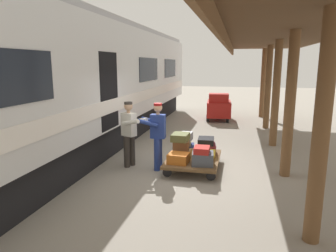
{
  "coord_description": "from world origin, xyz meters",
  "views": [
    {
      "loc": [
        -1.33,
        7.56,
        2.65
      ],
      "look_at": [
        0.33,
        0.29,
        1.15
      ],
      "focal_mm": 33.09,
      "sensor_mm": 36.0,
      "label": 1
    }
  ],
  "objects_px": {
    "train_car": "(58,86)",
    "porter_in_overalls": "(157,134)",
    "suitcase_black_hardshell": "(206,141)",
    "suitcase_tan_vintage": "(182,153)",
    "suitcase_red_plastic": "(202,150)",
    "suitcase_yellow_case": "(205,155)",
    "luggage_cart": "(193,159)",
    "suitcase_navy_fabric": "(185,148)",
    "suitcase_slate_roller": "(203,159)",
    "suitcase_brown_leather": "(181,145)",
    "suitcase_orange_carryall": "(178,158)",
    "suitcase_burgundy_valise": "(207,148)",
    "suitcase_olive_duffel": "(180,137)",
    "porter_by_door": "(130,132)",
    "baggage_tug": "(219,107)",
    "suitcase_gray_aluminum": "(186,136)",
    "suitcase_cream_canvas": "(185,143)"
  },
  "relations": [
    {
      "from": "suitcase_cream_canvas",
      "to": "suitcase_olive_duffel",
      "type": "distance_m",
      "value": 0.55
    },
    {
      "from": "suitcase_navy_fabric",
      "to": "suitcase_yellow_case",
      "type": "relative_size",
      "value": 1.14
    },
    {
      "from": "suitcase_tan_vintage",
      "to": "suitcase_red_plastic",
      "type": "relative_size",
      "value": 1.33
    },
    {
      "from": "train_car",
      "to": "suitcase_tan_vintage",
      "type": "bearing_deg",
      "value": -179.77
    },
    {
      "from": "luggage_cart",
      "to": "suitcase_slate_roller",
      "type": "bearing_deg",
      "value": 120.13
    },
    {
      "from": "suitcase_orange_carryall",
      "to": "suitcase_navy_fabric",
      "type": "bearing_deg",
      "value": -90.0
    },
    {
      "from": "suitcase_orange_carryall",
      "to": "baggage_tug",
      "type": "xyz_separation_m",
      "value": [
        -0.46,
        -7.75,
        0.22
      ]
    },
    {
      "from": "suitcase_black_hardshell",
      "to": "porter_in_overalls",
      "type": "height_order",
      "value": "porter_in_overalls"
    },
    {
      "from": "luggage_cart",
      "to": "suitcase_red_plastic",
      "type": "relative_size",
      "value": 4.3
    },
    {
      "from": "luggage_cart",
      "to": "suitcase_gray_aluminum",
      "type": "bearing_deg",
      "value": -59.26
    },
    {
      "from": "suitcase_tan_vintage",
      "to": "suitcase_yellow_case",
      "type": "height_order",
      "value": "suitcase_yellow_case"
    },
    {
      "from": "suitcase_tan_vintage",
      "to": "suitcase_black_hardshell",
      "type": "height_order",
      "value": "suitcase_black_hardshell"
    },
    {
      "from": "suitcase_navy_fabric",
      "to": "suitcase_slate_roller",
      "type": "height_order",
      "value": "suitcase_slate_roller"
    },
    {
      "from": "porter_in_overalls",
      "to": "train_car",
      "type": "bearing_deg",
      "value": -4.67
    },
    {
      "from": "suitcase_slate_roller",
      "to": "porter_in_overalls",
      "type": "xyz_separation_m",
      "value": [
        1.18,
        -0.26,
        0.49
      ]
    },
    {
      "from": "luggage_cart",
      "to": "suitcase_orange_carryall",
      "type": "height_order",
      "value": "suitcase_orange_carryall"
    },
    {
      "from": "train_car",
      "to": "suitcase_brown_leather",
      "type": "relative_size",
      "value": 49.0
    },
    {
      "from": "porter_in_overalls",
      "to": "baggage_tug",
      "type": "height_order",
      "value": "porter_in_overalls"
    },
    {
      "from": "suitcase_tan_vintage",
      "to": "suitcase_slate_roller",
      "type": "distance_m",
      "value": 0.78
    },
    {
      "from": "suitcase_navy_fabric",
      "to": "suitcase_olive_duffel",
      "type": "height_order",
      "value": "suitcase_olive_duffel"
    },
    {
      "from": "suitcase_orange_carryall",
      "to": "suitcase_burgundy_valise",
      "type": "height_order",
      "value": "suitcase_burgundy_valise"
    },
    {
      "from": "suitcase_slate_roller",
      "to": "suitcase_olive_duffel",
      "type": "xyz_separation_m",
      "value": [
        0.64,
        -0.51,
        0.37
      ]
    },
    {
      "from": "suitcase_cream_canvas",
      "to": "porter_by_door",
      "type": "distance_m",
      "value": 1.56
    },
    {
      "from": "suitcase_brown_leather",
      "to": "suitcase_red_plastic",
      "type": "height_order",
      "value": "suitcase_red_plastic"
    },
    {
      "from": "suitcase_burgundy_valise",
      "to": "suitcase_olive_duffel",
      "type": "distance_m",
      "value": 0.9
    },
    {
      "from": "suitcase_yellow_case",
      "to": "suitcase_black_hardshell",
      "type": "height_order",
      "value": "suitcase_black_hardshell"
    },
    {
      "from": "train_car",
      "to": "baggage_tug",
      "type": "xyz_separation_m",
      "value": [
        -3.9,
        -7.26,
        -1.43
      ]
    },
    {
      "from": "suitcase_tan_vintage",
      "to": "suitcase_navy_fabric",
      "type": "bearing_deg",
      "value": -90.0
    },
    {
      "from": "luggage_cart",
      "to": "porter_by_door",
      "type": "relative_size",
      "value": 1.08
    },
    {
      "from": "suitcase_burgundy_valise",
      "to": "baggage_tug",
      "type": "height_order",
      "value": "baggage_tug"
    },
    {
      "from": "suitcase_tan_vintage",
      "to": "porter_by_door",
      "type": "relative_size",
      "value": 0.33
    },
    {
      "from": "suitcase_orange_carryall",
      "to": "suitcase_burgundy_valise",
      "type": "relative_size",
      "value": 0.92
    },
    {
      "from": "suitcase_tan_vintage",
      "to": "suitcase_red_plastic",
      "type": "bearing_deg",
      "value": 136.14
    },
    {
      "from": "suitcase_black_hardshell",
      "to": "suitcase_gray_aluminum",
      "type": "bearing_deg",
      "value": 4.51
    },
    {
      "from": "suitcase_orange_carryall",
      "to": "porter_in_overalls",
      "type": "height_order",
      "value": "porter_in_overalls"
    },
    {
      "from": "train_car",
      "to": "suitcase_orange_carryall",
      "type": "distance_m",
      "value": 3.85
    },
    {
      "from": "suitcase_black_hardshell",
      "to": "suitcase_navy_fabric",
      "type": "bearing_deg",
      "value": 0.29
    },
    {
      "from": "train_car",
      "to": "luggage_cart",
      "type": "relative_size",
      "value": 11.52
    },
    {
      "from": "suitcase_navy_fabric",
      "to": "porter_by_door",
      "type": "bearing_deg",
      "value": 26.9
    },
    {
      "from": "suitcase_yellow_case",
      "to": "suitcase_brown_leather",
      "type": "distance_m",
      "value": 0.65
    },
    {
      "from": "suitcase_black_hardshell",
      "to": "baggage_tug",
      "type": "bearing_deg",
      "value": -89.18
    },
    {
      "from": "train_car",
      "to": "suitcase_olive_duffel",
      "type": "bearing_deg",
      "value": -179.65
    },
    {
      "from": "suitcase_navy_fabric",
      "to": "suitcase_red_plastic",
      "type": "relative_size",
      "value": 1.4
    },
    {
      "from": "train_car",
      "to": "suitcase_yellow_case",
      "type": "height_order",
      "value": "train_car"
    },
    {
      "from": "suitcase_orange_carryall",
      "to": "train_car",
      "type": "bearing_deg",
      "value": -8.1
    },
    {
      "from": "suitcase_slate_roller",
      "to": "suitcase_yellow_case",
      "type": "relative_size",
      "value": 0.95
    },
    {
      "from": "luggage_cart",
      "to": "baggage_tug",
      "type": "relative_size",
      "value": 1.04
    },
    {
      "from": "suitcase_olive_duffel",
      "to": "porter_by_door",
      "type": "bearing_deg",
      "value": 8.26
    },
    {
      "from": "train_car",
      "to": "porter_in_overalls",
      "type": "bearing_deg",
      "value": 175.33
    },
    {
      "from": "suitcase_slate_roller",
      "to": "porter_by_door",
      "type": "height_order",
      "value": "porter_by_door"
    }
  ]
}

